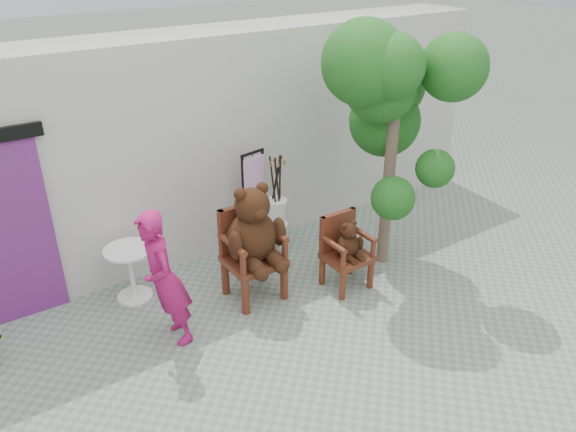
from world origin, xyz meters
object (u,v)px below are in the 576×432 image
(person, at_px, (164,279))
(stool_bucket, at_px, (277,211))
(display_stand, at_px, (254,214))
(cafe_table, at_px, (131,267))
(tree, at_px, (390,89))
(chair_big, at_px, (253,236))
(chair_small, at_px, (346,246))

(person, distance_m, stool_bucket, 2.31)
(person, height_order, display_stand, person)
(cafe_table, distance_m, stool_bucket, 2.13)
(stool_bucket, distance_m, tree, 2.27)
(chair_big, distance_m, cafe_table, 1.57)
(cafe_table, xyz_separation_m, stool_bucket, (2.12, -0.04, 0.20))
(display_stand, height_order, stool_bucket, display_stand)
(chair_big, height_order, display_stand, chair_big)
(chair_big, height_order, cafe_table, chair_big)
(chair_small, relative_size, stool_bucket, 0.67)
(cafe_table, relative_size, stool_bucket, 0.48)
(chair_big, relative_size, tree, 0.46)
(chair_big, xyz_separation_m, display_stand, (0.59, 0.96, -0.27))
(chair_big, relative_size, stool_bucket, 1.05)
(person, relative_size, cafe_table, 2.31)
(chair_big, distance_m, display_stand, 1.16)
(cafe_table, bearing_deg, chair_big, -32.49)
(chair_small, height_order, tree, tree)
(chair_big, bearing_deg, stool_bucket, 42.60)
(tree, bearing_deg, display_stand, 138.19)
(display_stand, bearing_deg, person, -157.92)
(chair_big, xyz_separation_m, person, (-1.23, -0.22, -0.04))
(display_stand, relative_size, stool_bucket, 1.04)
(person, distance_m, tree, 3.50)
(cafe_table, bearing_deg, display_stand, 4.57)
(person, relative_size, stool_bucket, 1.12)
(chair_big, distance_m, chair_small, 1.22)
(person, xyz_separation_m, cafe_table, (-0.05, 1.03, -0.38))
(chair_big, xyz_separation_m, chair_small, (1.10, -0.44, -0.28))
(display_stand, bearing_deg, stool_bucket, -48.61)
(cafe_table, height_order, tree, tree)
(stool_bucket, relative_size, tree, 0.44)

